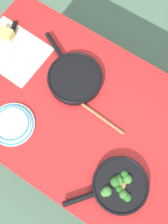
# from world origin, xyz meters

# --- Properties ---
(ground_plane) EXTENTS (14.00, 14.00, 0.00)m
(ground_plane) POSITION_xyz_m (0.00, 0.00, 0.00)
(ground_plane) COLOR #51755B
(dining_table_red) EXTENTS (1.36, 0.81, 0.77)m
(dining_table_red) POSITION_xyz_m (0.00, 0.00, 0.68)
(dining_table_red) COLOR red
(dining_table_red) RESTS_ON ground_plane
(skillet_broccoli) EXTENTS (0.29, 0.33, 0.07)m
(skillet_broccoli) POSITION_xyz_m (0.31, -0.20, 0.80)
(skillet_broccoli) COLOR black
(skillet_broccoli) RESTS_ON dining_table_red
(skillet_eggs) EXTENTS (0.40, 0.27, 0.05)m
(skillet_eggs) POSITION_xyz_m (-0.13, 0.12, 0.79)
(skillet_eggs) COLOR black
(skillet_eggs) RESTS_ON dining_table_red
(wooden_spoon) EXTENTS (0.36, 0.05, 0.02)m
(wooden_spoon) POSITION_xyz_m (-0.01, 0.03, 0.78)
(wooden_spoon) COLOR #996B42
(wooden_spoon) RESTS_ON dining_table_red
(parchment_sheet) EXTENTS (0.36, 0.28, 0.00)m
(parchment_sheet) POSITION_xyz_m (-0.50, 0.08, 0.77)
(parchment_sheet) COLOR beige
(parchment_sheet) RESTS_ON dining_table_red
(grater_knife) EXTENTS (0.14, 0.26, 0.02)m
(grater_knife) POSITION_xyz_m (-0.54, 0.13, 0.78)
(grater_knife) COLOR silver
(grater_knife) RESTS_ON dining_table_red
(cheese_block) EXTENTS (0.09, 0.06, 0.05)m
(cheese_block) POSITION_xyz_m (-0.57, 0.13, 0.79)
(cheese_block) COLOR #EACC66
(cheese_block) RESTS_ON dining_table_red
(dinner_plate_stack) EXTENTS (0.21, 0.21, 0.03)m
(dinner_plate_stack) POSITION_xyz_m (-0.25, -0.23, 0.78)
(dinner_plate_stack) COLOR silver
(dinner_plate_stack) RESTS_ON dining_table_red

